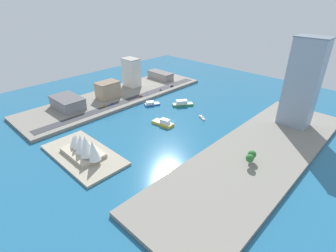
{
  "coord_description": "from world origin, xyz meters",
  "views": [
    {
      "loc": [
        -162.36,
        176.77,
        120.26
      ],
      "look_at": [
        -9.6,
        16.7,
        3.8
      ],
      "focal_mm": 27.52,
      "sensor_mm": 36.0,
      "label": 1
    }
  ],
  "objects": [
    {
      "name": "ground_plane",
      "position": [
        0.0,
        0.0,
        0.0
      ],
      "size": [
        440.0,
        440.0,
        0.0
      ],
      "primitive_type": "plane",
      "color": "#23668E"
    },
    {
      "name": "quay_west",
      "position": [
        -94.52,
        0.0,
        1.56
      ],
      "size": [
        70.0,
        240.0,
        3.12
      ],
      "primitive_type": "cube",
      "color": "gray",
      "rests_on": "ground_plane"
    },
    {
      "name": "quay_east",
      "position": [
        94.52,
        0.0,
        1.56
      ],
      "size": [
        70.0,
        240.0,
        3.12
      ],
      "primitive_type": "cube",
      "color": "gray",
      "rests_on": "ground_plane"
    },
    {
      "name": "peninsula_point",
      "position": [
        9.01,
        97.55,
        1.0
      ],
      "size": [
        75.92,
        38.54,
        2.0
      ],
      "primitive_type": "cube",
      "color": "#A89E89",
      "rests_on": "ground_plane"
    },
    {
      "name": "road_strip",
      "position": [
        72.18,
        0.0,
        3.19
      ],
      "size": [
        11.91,
        228.0,
        0.15
      ],
      "primitive_type": "cube",
      "color": "#38383D",
      "rests_on": "quay_east"
    },
    {
      "name": "catamaran_blue",
      "position": [
        46.39,
        -13.64,
        1.85
      ],
      "size": [
        15.09,
        19.1,
        4.7
      ],
      "color": "blue",
      "rests_on": "ground_plane"
    },
    {
      "name": "sailboat_small_white",
      "position": [
        -18.74,
        -25.94,
        0.95
      ],
      "size": [
        11.43,
        7.33,
        12.54
      ],
      "color": "white",
      "rests_on": "ground_plane"
    },
    {
      "name": "ferry_yellow_fast",
      "position": [
        0.9,
        12.73,
        2.28
      ],
      "size": [
        24.9,
        11.71,
        6.71
      ],
      "color": "yellow",
      "rests_on": "ground_plane"
    },
    {
      "name": "ferry_green_doubledeck",
      "position": [
        19.08,
        -38.02,
        2.67
      ],
      "size": [
        20.43,
        23.99,
        6.72
      ],
      "color": "#2D8C4C",
      "rests_on": "ground_plane"
    },
    {
      "name": "tower_tall_glass",
      "position": [
        -94.78,
        -73.57,
        44.71
      ],
      "size": [
        28.76,
        19.51,
        83.12
      ],
      "color": "#8C9EB2",
      "rests_on": "quay_west"
    },
    {
      "name": "hotel_broad_white",
      "position": [
        110.99,
        -37.32,
        21.99
      ],
      "size": [
        23.15,
        16.44,
        37.69
      ],
      "color": "silver",
      "rests_on": "quay_east"
    },
    {
      "name": "apartment_midrise_tan",
      "position": [
        97.95,
        10.99,
        12.9
      ],
      "size": [
        19.14,
        27.02,
        19.5
      ],
      "color": "tan",
      "rests_on": "quay_east"
    },
    {
      "name": "carpark_squat_concrete",
      "position": [
        106.43,
        -88.34,
        8.08
      ],
      "size": [
        41.02,
        17.25,
        9.87
      ],
      "color": "gray",
      "rests_on": "quay_east"
    },
    {
      "name": "warehouse_low_gray",
      "position": [
        103.78,
        61.17,
        9.38
      ],
      "size": [
        40.67,
        25.39,
        12.47
      ],
      "color": "gray",
      "rests_on": "quay_east"
    },
    {
      "name": "van_white",
      "position": [
        68.78,
        -51.45,
        4.04
      ],
      "size": [
        2.06,
        5.24,
        1.59
      ],
      "color": "black",
      "rests_on": "road_strip"
    },
    {
      "name": "hatchback_blue",
      "position": [
        75.14,
        22.21,
        3.98
      ],
      "size": [
        1.95,
        5.08,
        1.42
      ],
      "color": "black",
      "rests_on": "road_strip"
    },
    {
      "name": "suv_black",
      "position": [
        68.0,
        -72.48,
        4.01
      ],
      "size": [
        2.02,
        4.68,
        1.49
      ],
      "color": "black",
      "rests_on": "road_strip"
    },
    {
      "name": "taxi_yellow_cab",
      "position": [
        76.22,
        32.35,
        4.02
      ],
      "size": [
        2.0,
        5.06,
        1.51
      ],
      "color": "black",
      "rests_on": "road_strip"
    },
    {
      "name": "pickup_red",
      "position": [
        70.11,
        -17.49,
        4.08
      ],
      "size": [
        2.06,
        4.72,
        1.65
      ],
      "color": "black",
      "rests_on": "road_strip"
    },
    {
      "name": "traffic_light_waterfront",
      "position": [
        65.24,
        -23.75,
        7.46
      ],
      "size": [
        0.36,
        0.36,
        6.5
      ],
      "color": "black",
      "rests_on": "quay_east"
    },
    {
      "name": "opera_landmark",
      "position": [
        6.28,
        97.55,
        10.38
      ],
      "size": [
        41.09,
        22.23,
        20.53
      ],
      "color": "#BCAD93",
      "rests_on": "peninsula_point"
    },
    {
      "name": "park_tree_cluster",
      "position": [
        -96.31,
        16.5,
        9.43
      ],
      "size": [
        8.01,
        13.2,
        9.76
      ],
      "color": "brown",
      "rests_on": "quay_west"
    }
  ]
}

